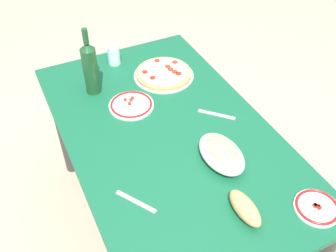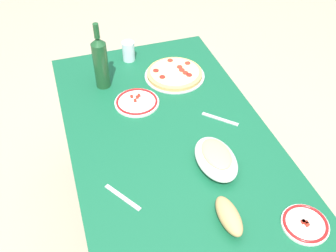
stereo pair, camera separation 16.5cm
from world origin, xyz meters
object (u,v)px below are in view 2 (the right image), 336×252
water_glass (129,51)px  side_plate_far (305,224)px  pepperoni_pizza (175,74)px  baked_pasta_dish (216,158)px  side_plate_near (137,102)px  dining_table (168,150)px  bread_loaf (229,216)px  wine_bottle (101,62)px

water_glass → side_plate_far: bearing=15.3°
pepperoni_pizza → baked_pasta_dish: (0.61, -0.04, 0.03)m
side_plate_far → side_plate_near: bearing=-155.1°
dining_table → bread_loaf: size_ratio=8.59×
wine_bottle → pepperoni_pizza: bearing=84.4°
wine_bottle → side_plate_far: bearing=26.4°
dining_table → bread_loaf: 0.52m
water_glass → side_plate_far: size_ratio=0.65×
water_glass → dining_table: bearing=2.4°
pepperoni_pizza → side_plate_far: pepperoni_pizza is taller
side_plate_near → side_plate_far: bearing=24.9°
pepperoni_pizza → side_plate_near: 0.28m
side_plate_far → baked_pasta_dish: bearing=-152.5°
water_glass → side_plate_near: 0.37m
side_plate_far → wine_bottle: bearing=-153.6°
baked_pasta_dish → water_glass: size_ratio=2.30×
water_glass → bread_loaf: size_ratio=0.63×
baked_pasta_dish → wine_bottle: (-0.65, -0.31, 0.10)m
side_plate_near → water_glass: bearing=171.7°
wine_bottle → baked_pasta_dish: bearing=25.8°
side_plate_far → bread_loaf: size_ratio=0.98×
dining_table → side_plate_near: (-0.22, -0.08, 0.12)m
baked_pasta_dish → bread_loaf: size_ratio=1.45×
baked_pasta_dish → water_glass: bearing=-170.4°
dining_table → water_glass: size_ratio=13.61×
water_glass → side_plate_far: water_glass is taller
water_glass → side_plate_near: (0.37, -0.05, -0.04)m
dining_table → wine_bottle: 0.52m
side_plate_near → side_plate_far: same height
wine_bottle → side_plate_near: size_ratio=1.60×
pepperoni_pizza → side_plate_far: (0.96, 0.14, -0.01)m
wine_bottle → water_glass: bearing=136.5°
wine_bottle → bread_loaf: 0.94m
wine_bottle → side_plate_far: wine_bottle is taller
bread_loaf → wine_bottle: bearing=-164.3°
pepperoni_pizza → side_plate_far: bearing=8.3°
side_plate_near → dining_table: bearing=19.4°
baked_pasta_dish → bread_loaf: baked_pasta_dish is taller
baked_pasta_dish → side_plate_near: baked_pasta_dish is taller
side_plate_far → bread_loaf: bearing=-111.7°
wine_bottle → water_glass: wine_bottle is taller
bread_loaf → dining_table: bearing=-173.5°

